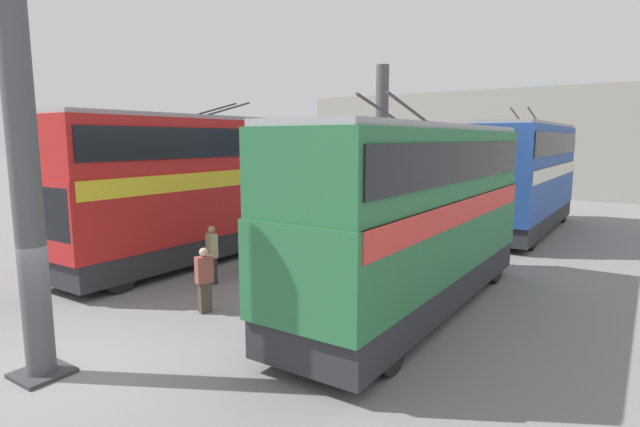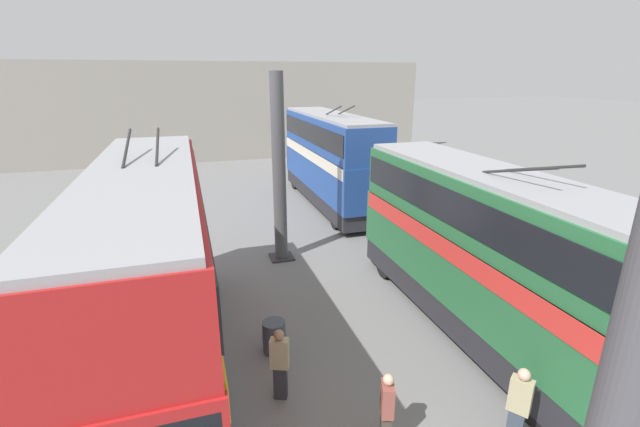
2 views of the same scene
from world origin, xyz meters
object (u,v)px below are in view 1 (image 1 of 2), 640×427
at_px(bus_left_near, 416,207).
at_px(person_aisle_foreground, 204,278).
at_px(bus_right_near, 196,180).
at_px(oil_drum, 256,259).
at_px(bus_left_far, 528,171).
at_px(person_by_right_row, 212,253).
at_px(person_by_left_row, 259,301).

height_order(bus_left_near, person_aisle_foreground, bus_left_near).
bearing_deg(bus_right_near, oil_drum, -91.17).
bearing_deg(bus_left_far, person_by_right_row, 157.13).
bearing_deg(bus_left_far, person_by_left_row, 173.77).
distance_m(bus_left_near, person_aisle_foreground, 5.70).
distance_m(bus_left_far, person_by_left_row, 17.45).
xyz_separation_m(bus_right_near, person_by_left_row, (-4.56, -6.85, -2.01)).
height_order(person_aisle_foreground, person_by_right_row, person_by_right_row).
relative_size(bus_left_near, bus_left_far, 0.93).
xyz_separation_m(bus_left_far, person_aisle_foreground, (-16.46, 4.38, -2.04)).
bearing_deg(person_by_right_row, person_by_left_row, 79.60).
bearing_deg(person_by_right_row, oil_drum, -164.45).
bearing_deg(bus_left_far, bus_right_near, 145.42).
height_order(bus_left_near, person_by_right_row, bus_left_near).
bearing_deg(oil_drum, bus_left_far, -24.88).
height_order(bus_left_far, oil_drum, bus_left_far).
xyz_separation_m(person_by_right_row, oil_drum, (1.78, -0.21, -0.51)).
bearing_deg(bus_left_far, person_aisle_foreground, 165.11).
distance_m(bus_left_far, bus_right_near, 15.39).
bearing_deg(person_aisle_foreground, bus_right_near, -21.20).
bearing_deg(bus_left_near, person_aisle_foreground, 125.88).
relative_size(person_by_left_row, person_by_right_row, 1.01).
bearing_deg(bus_right_near, bus_left_near, -94.06).
xyz_separation_m(bus_left_far, person_by_left_row, (-17.23, 1.88, -1.96)).
bearing_deg(bus_right_near, person_by_left_row, -123.66).
relative_size(bus_left_far, person_by_right_row, 6.16).
xyz_separation_m(person_aisle_foreground, person_by_left_row, (-0.78, -2.50, 0.08)).
bearing_deg(person_by_right_row, bus_left_far, 179.54).
distance_m(bus_left_far, person_aisle_foreground, 17.15).
relative_size(bus_left_near, person_by_right_row, 5.73).
relative_size(bus_left_near, person_aisle_foreground, 6.10).
distance_m(bus_left_far, oil_drum, 14.25).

